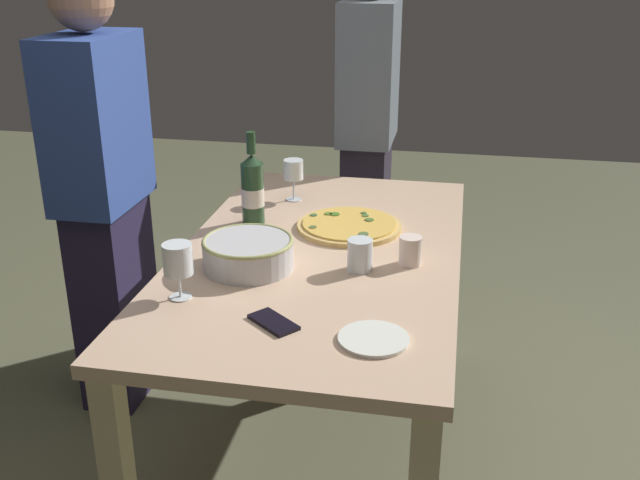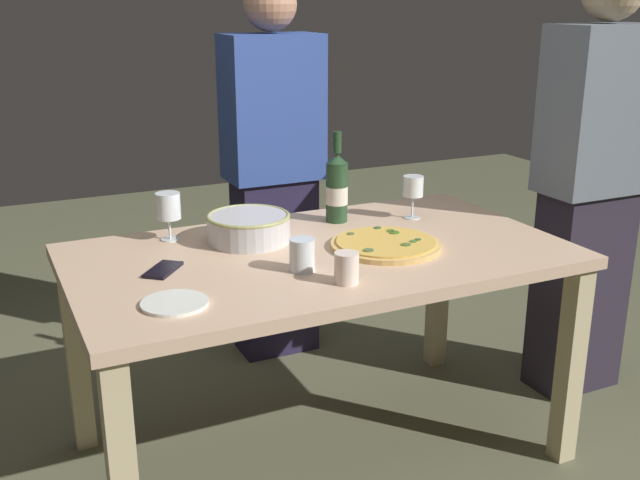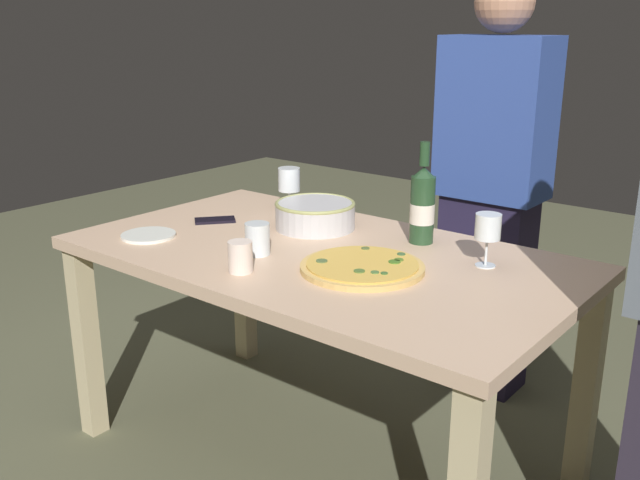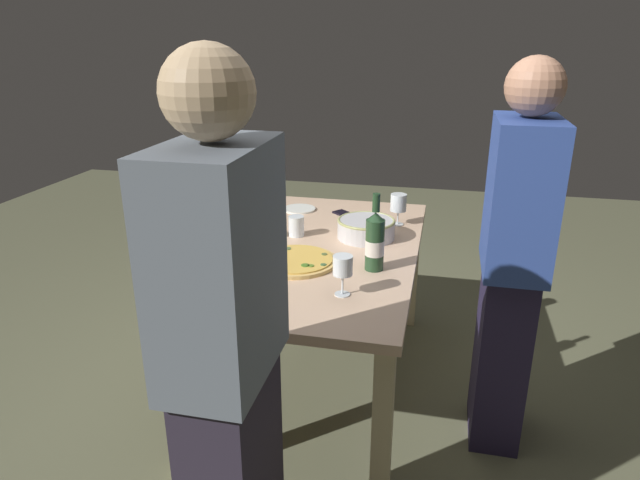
{
  "view_description": "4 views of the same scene",
  "coord_description": "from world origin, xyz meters",
  "px_view_note": "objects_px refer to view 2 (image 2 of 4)",
  "views": [
    {
      "loc": [
        -2.17,
        -0.42,
        1.69
      ],
      "look_at": [
        0.0,
        0.0,
        0.79
      ],
      "focal_mm": 41.53,
      "sensor_mm": 36.0,
      "label": 1
    },
    {
      "loc": [
        -0.99,
        -2.09,
        1.53
      ],
      "look_at": [
        0.0,
        0.0,
        0.79
      ],
      "focal_mm": 42.22,
      "sensor_mm": 36.0,
      "label": 2
    },
    {
      "loc": [
        1.33,
        -1.65,
        1.44
      ],
      "look_at": [
        0.0,
        0.0,
        0.79
      ],
      "focal_mm": 39.65,
      "sensor_mm": 36.0,
      "label": 3
    },
    {
      "loc": [
        2.36,
        0.54,
        1.69
      ],
      "look_at": [
        0.0,
        0.0,
        0.79
      ],
      "focal_mm": 31.3,
      "sensor_mm": 36.0,
      "label": 4
    }
  ],
  "objects_px": {
    "side_plate": "(175,303)",
    "cell_phone": "(163,270)",
    "cup_amber": "(346,268)",
    "person_guest_left": "(273,173)",
    "person_host": "(590,184)",
    "dining_table": "(320,277)",
    "serving_bowl": "(249,227)",
    "wine_glass_by_bottle": "(413,188)",
    "pizza": "(386,244)",
    "wine_bottle": "(337,187)",
    "cup_ceramic": "(302,255)",
    "wine_glass_near_pizza": "(168,207)"
  },
  "relations": [
    {
      "from": "wine_bottle",
      "to": "person_host",
      "type": "distance_m",
      "value": 0.99
    },
    {
      "from": "side_plate",
      "to": "wine_bottle",
      "type": "bearing_deg",
      "value": 35.03
    },
    {
      "from": "cup_amber",
      "to": "serving_bowl",
      "type": "bearing_deg",
      "value": 103.82
    },
    {
      "from": "wine_bottle",
      "to": "cup_ceramic",
      "type": "xyz_separation_m",
      "value": [
        -0.33,
        -0.43,
        -0.08
      ]
    },
    {
      "from": "cell_phone",
      "to": "pizza",
      "type": "bearing_deg",
      "value": -147.66
    },
    {
      "from": "side_plate",
      "to": "cup_ceramic",
      "type": "bearing_deg",
      "value": 12.87
    },
    {
      "from": "serving_bowl",
      "to": "wine_glass_near_pizza",
      "type": "distance_m",
      "value": 0.28
    },
    {
      "from": "pizza",
      "to": "person_guest_left",
      "type": "relative_size",
      "value": 0.23
    },
    {
      "from": "cup_amber",
      "to": "person_guest_left",
      "type": "height_order",
      "value": "person_guest_left"
    },
    {
      "from": "wine_glass_by_bottle",
      "to": "side_plate",
      "type": "xyz_separation_m",
      "value": [
        -1.02,
        -0.44,
        -0.11
      ]
    },
    {
      "from": "side_plate",
      "to": "cell_phone",
      "type": "height_order",
      "value": "same"
    },
    {
      "from": "serving_bowl",
      "to": "side_plate",
      "type": "distance_m",
      "value": 0.57
    },
    {
      "from": "side_plate",
      "to": "person_host",
      "type": "xyz_separation_m",
      "value": [
        1.7,
        0.25,
        0.1
      ]
    },
    {
      "from": "serving_bowl",
      "to": "cup_ceramic",
      "type": "height_order",
      "value": "cup_ceramic"
    },
    {
      "from": "pizza",
      "to": "person_host",
      "type": "height_order",
      "value": "person_host"
    },
    {
      "from": "person_guest_left",
      "to": "cup_amber",
      "type": "bearing_deg",
      "value": 0.29
    },
    {
      "from": "wine_glass_near_pizza",
      "to": "wine_bottle",
      "type": "bearing_deg",
      "value": -3.92
    },
    {
      "from": "pizza",
      "to": "wine_glass_by_bottle",
      "type": "height_order",
      "value": "wine_glass_by_bottle"
    },
    {
      "from": "serving_bowl",
      "to": "person_guest_left",
      "type": "xyz_separation_m",
      "value": [
        0.35,
        0.64,
        0.02
      ]
    },
    {
      "from": "dining_table",
      "to": "cup_amber",
      "type": "distance_m",
      "value": 0.33
    },
    {
      "from": "serving_bowl",
      "to": "wine_glass_by_bottle",
      "type": "relative_size",
      "value": 1.76
    },
    {
      "from": "dining_table",
      "to": "side_plate",
      "type": "relative_size",
      "value": 8.79
    },
    {
      "from": "pizza",
      "to": "person_host",
      "type": "distance_m",
      "value": 0.95
    },
    {
      "from": "serving_bowl",
      "to": "side_plate",
      "type": "relative_size",
      "value": 1.54
    },
    {
      "from": "person_host",
      "to": "cup_amber",
      "type": "bearing_deg",
      "value": 13.73
    },
    {
      "from": "dining_table",
      "to": "pizza",
      "type": "relative_size",
      "value": 4.39
    },
    {
      "from": "wine_glass_near_pizza",
      "to": "person_host",
      "type": "xyz_separation_m",
      "value": [
        1.56,
        -0.32,
        -0.01
      ]
    },
    {
      "from": "cell_phone",
      "to": "person_host",
      "type": "height_order",
      "value": "person_host"
    },
    {
      "from": "dining_table",
      "to": "pizza",
      "type": "xyz_separation_m",
      "value": [
        0.21,
        -0.06,
        0.1
      ]
    },
    {
      "from": "dining_table",
      "to": "person_host",
      "type": "xyz_separation_m",
      "value": [
        1.15,
        0.0,
        0.19
      ]
    },
    {
      "from": "side_plate",
      "to": "cell_phone",
      "type": "bearing_deg",
      "value": 82.3
    },
    {
      "from": "person_host",
      "to": "cup_ceramic",
      "type": "bearing_deg",
      "value": 6.59
    },
    {
      "from": "wine_glass_near_pizza",
      "to": "cup_amber",
      "type": "height_order",
      "value": "wine_glass_near_pizza"
    },
    {
      "from": "wine_glass_by_bottle",
      "to": "side_plate",
      "type": "distance_m",
      "value": 1.11
    },
    {
      "from": "cup_amber",
      "to": "person_guest_left",
      "type": "relative_size",
      "value": 0.06
    },
    {
      "from": "pizza",
      "to": "person_host",
      "type": "bearing_deg",
      "value": 4.07
    },
    {
      "from": "cup_ceramic",
      "to": "side_plate",
      "type": "bearing_deg",
      "value": -167.13
    },
    {
      "from": "wine_bottle",
      "to": "wine_glass_by_bottle",
      "type": "height_order",
      "value": "wine_bottle"
    },
    {
      "from": "cup_amber",
      "to": "cell_phone",
      "type": "xyz_separation_m",
      "value": [
        -0.45,
        0.32,
        -0.04
      ]
    },
    {
      "from": "person_guest_left",
      "to": "dining_table",
      "type": "bearing_deg",
      "value": 0.0
    },
    {
      "from": "cup_amber",
      "to": "cell_phone",
      "type": "distance_m",
      "value": 0.56
    },
    {
      "from": "dining_table",
      "to": "pizza",
      "type": "height_order",
      "value": "pizza"
    },
    {
      "from": "wine_glass_by_bottle",
      "to": "serving_bowl",
      "type": "bearing_deg",
      "value": -179.55
    },
    {
      "from": "person_host",
      "to": "person_guest_left",
      "type": "distance_m",
      "value": 1.28
    },
    {
      "from": "side_plate",
      "to": "pizza",
      "type": "bearing_deg",
      "value": 13.42
    },
    {
      "from": "side_plate",
      "to": "person_guest_left",
      "type": "height_order",
      "value": "person_guest_left"
    },
    {
      "from": "cup_amber",
      "to": "side_plate",
      "type": "height_order",
      "value": "cup_amber"
    },
    {
      "from": "pizza",
      "to": "cell_phone",
      "type": "relative_size",
      "value": 2.53
    },
    {
      "from": "serving_bowl",
      "to": "person_guest_left",
      "type": "height_order",
      "value": "person_guest_left"
    },
    {
      "from": "wine_glass_by_bottle",
      "to": "cup_amber",
      "type": "distance_m",
      "value": 0.72
    }
  ]
}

